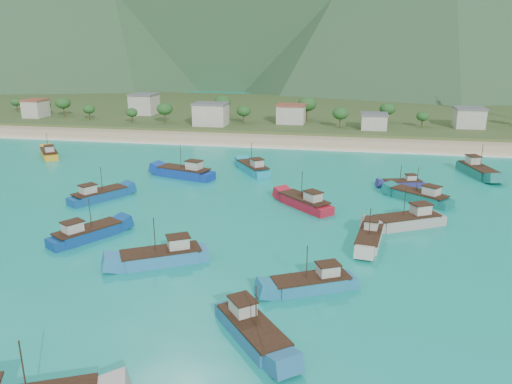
% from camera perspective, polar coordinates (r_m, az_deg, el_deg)
% --- Properties ---
extents(ground, '(600.00, 600.00, 0.00)m').
position_cam_1_polar(ground, '(70.20, -1.77, -6.61)').
color(ground, '#0C8C76').
rests_on(ground, ground).
extents(beach, '(400.00, 18.00, 1.20)m').
position_cam_1_polar(beach, '(145.24, 4.98, 5.72)').
color(beach, beige).
rests_on(beach, ground).
extents(land, '(400.00, 110.00, 2.40)m').
position_cam_1_polar(land, '(205.22, 6.77, 8.94)').
color(land, '#385123').
rests_on(land, ground).
extents(surf_line, '(400.00, 2.50, 0.08)m').
position_cam_1_polar(surf_line, '(135.97, 4.56, 4.96)').
color(surf_line, white).
rests_on(surf_line, ground).
extents(village, '(213.69, 29.15, 7.08)m').
position_cam_1_polar(village, '(167.24, 9.32, 8.66)').
color(village, beige).
rests_on(village, ground).
extents(vegetation, '(278.89, 25.67, 8.40)m').
position_cam_1_polar(vegetation, '(169.07, 6.70, 8.99)').
color(vegetation, '#235623').
rests_on(vegetation, ground).
extents(boat_2, '(11.71, 8.67, 6.82)m').
position_cam_1_polar(boat_2, '(66.95, -10.60, -7.33)').
color(boat_2, teal).
rests_on(boat_2, ground).
extents(boat_4, '(8.49, 11.05, 6.48)m').
position_cam_1_polar(boat_4, '(77.49, -18.78, -4.60)').
color(boat_4, navy).
rests_on(boat_4, ground).
extents(boat_5, '(10.51, 10.41, 6.75)m').
position_cam_1_polar(boat_5, '(87.43, 5.59, -1.28)').
color(boat_5, '#AA1728').
rests_on(boat_5, ground).
extents(boat_7, '(10.95, 9.69, 6.70)m').
position_cam_1_polar(boat_7, '(95.02, 18.24, -0.59)').
color(boat_7, '#106B64').
rests_on(boat_7, ground).
extents(boat_12, '(9.39, 10.60, 6.49)m').
position_cam_1_polar(boat_12, '(50.59, -0.46, -15.62)').
color(boat_12, '#256492').
rests_on(boat_12, ground).
extents(boat_15, '(13.31, 7.21, 7.55)m').
position_cam_1_polar(boat_15, '(107.40, -8.10, 2.16)').
color(boat_15, '#103699').
rests_on(boat_15, ground).
extents(boat_17, '(9.43, 11.63, 6.92)m').
position_cam_1_polar(boat_17, '(110.41, -0.33, 2.68)').
color(boat_17, '#1694B4').
rests_on(boat_17, ground).
extents(boat_18, '(4.44, 10.56, 6.05)m').
position_cam_1_polar(boat_18, '(73.81, 12.82, -5.24)').
color(boat_18, beige).
rests_on(boat_18, ground).
extents(boat_19, '(8.54, 4.41, 4.84)m').
position_cam_1_polar(boat_19, '(104.31, 16.44, 0.90)').
color(boat_19, navy).
rests_on(boat_19, ground).
extents(boat_20, '(6.88, 13.05, 7.40)m').
position_cam_1_polar(boat_20, '(118.36, 23.96, 2.22)').
color(boat_20, '#1C6F65').
rests_on(boat_20, ground).
extents(boat_21, '(8.52, 11.02, 6.47)m').
position_cam_1_polar(boat_21, '(95.74, -17.52, -0.42)').
color(boat_21, '#114988').
rests_on(boat_21, ground).
extents(boat_23, '(11.94, 8.70, 6.93)m').
position_cam_1_polar(boat_23, '(81.80, 16.97, -3.23)').
color(boat_23, '#A39B94').
rests_on(boat_23, ground).
extents(boat_25, '(10.52, 7.36, 6.07)m').
position_cam_1_polar(boat_25, '(59.68, 6.48, -10.42)').
color(boat_25, teal).
rests_on(boat_25, ground).
extents(boat_26, '(9.24, 10.44, 6.38)m').
position_cam_1_polar(boat_26, '(136.03, -22.56, 4.05)').
color(boat_26, gold).
rests_on(boat_26, ground).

